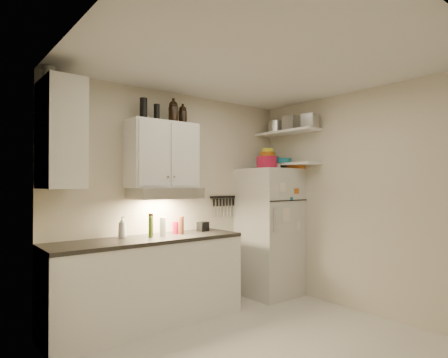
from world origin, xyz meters
TOP-DOWN VIEW (x-y plane):
  - floor at (0.00, 0.00)m, footprint 3.20×3.00m
  - ceiling at (0.00, 0.00)m, footprint 3.20×3.00m
  - back_wall at (0.00, 1.51)m, footprint 3.20×0.02m
  - left_wall at (-1.61, 0.00)m, footprint 0.02×3.00m
  - right_wall at (1.61, 0.00)m, footprint 0.02×3.00m
  - base_cabinet at (-0.55, 1.20)m, footprint 2.10×0.60m
  - countertop at (-0.55, 1.20)m, footprint 2.10×0.62m
  - upper_cabinet at (-0.30, 1.33)m, footprint 0.80×0.33m
  - side_cabinet at (-1.44, 1.20)m, footprint 0.33×0.55m
  - range_hood at (-0.30, 1.27)m, footprint 0.76×0.46m
  - fridge at (1.25, 1.16)m, footprint 0.70×0.68m
  - shelf_hi at (1.45, 1.02)m, footprint 0.30×0.95m
  - shelf_lo at (1.45, 1.02)m, footprint 0.30×0.95m
  - knife_strip at (0.70, 1.49)m, footprint 0.42×0.02m
  - dutch_oven at (1.12, 1.08)m, footprint 0.29×0.29m
  - book_stack at (1.51, 0.91)m, footprint 0.24×0.27m
  - spice_jar at (1.29, 1.03)m, footprint 0.06×0.06m
  - stock_pot at (1.51, 1.28)m, footprint 0.31×0.31m
  - tin_a at (1.46, 0.96)m, footprint 0.22×0.20m
  - tin_b at (1.43, 0.62)m, footprint 0.20×0.20m
  - bowl_teal at (1.40, 1.30)m, footprint 0.26×0.26m
  - bowl_orange at (1.35, 1.30)m, footprint 0.21×0.21m
  - bowl_yellow at (1.35, 1.30)m, footprint 0.16×0.16m
  - plates at (1.38, 1.05)m, footprint 0.32×0.32m
  - growler_a at (-0.17, 1.32)m, footprint 0.13×0.13m
  - growler_b at (0.01, 1.39)m, footprint 0.10×0.10m
  - thermos_a at (-0.37, 1.34)m, footprint 0.07×0.07m
  - thermos_b at (-0.53, 1.34)m, footprint 0.10×0.10m
  - side_jar at (-1.51, 1.32)m, footprint 0.13×0.13m
  - soap_bottle at (-0.77, 1.36)m, footprint 0.13×0.13m
  - pepper_mill at (-0.12, 1.23)m, footprint 0.08×0.08m
  - oil_bottle at (-0.52, 1.20)m, footprint 0.04×0.04m
  - vinegar_bottle at (-0.48, 1.26)m, footprint 0.07×0.07m
  - clear_bottle at (-0.36, 1.23)m, footprint 0.08×0.08m
  - red_jar at (-0.15, 1.29)m, footprint 0.09×0.09m
  - caddy at (0.23, 1.29)m, footprint 0.15×0.12m

SIDE VIEW (x-z plane):
  - floor at x=0.00m, z-range -0.02..0.00m
  - base_cabinet at x=-0.55m, z-range 0.00..0.88m
  - fridge at x=1.25m, z-range 0.00..1.70m
  - countertop at x=-0.55m, z-range 0.88..0.92m
  - caddy at x=0.23m, z-range 0.92..1.03m
  - red_jar at x=-0.15m, z-range 0.92..1.06m
  - clear_bottle at x=-0.36m, z-range 0.92..1.12m
  - pepper_mill at x=-0.12m, z-range 0.92..1.13m
  - oil_bottle at x=-0.52m, z-range 0.92..1.14m
  - vinegar_bottle at x=-0.48m, z-range 0.92..1.17m
  - soap_bottle at x=-0.77m, z-range 0.92..1.18m
  - back_wall at x=0.00m, z-range 0.00..2.60m
  - left_wall at x=-1.61m, z-range 0.00..2.60m
  - right_wall at x=1.61m, z-range 0.00..2.60m
  - knife_strip at x=0.70m, z-range 1.31..1.33m
  - range_hood at x=-0.30m, z-range 1.33..1.45m
  - book_stack at x=1.51m, z-range 1.70..1.77m
  - spice_jar at x=1.29m, z-range 1.70..1.79m
  - shelf_lo at x=1.45m, z-range 1.75..1.77m
  - dutch_oven at x=1.12m, z-range 1.70..1.86m
  - plates at x=1.38m, z-range 1.77..1.84m
  - upper_cabinet at x=-0.30m, z-range 1.45..2.20m
  - bowl_teal at x=1.40m, z-range 1.77..1.88m
  - bowl_orange at x=1.35m, z-range 1.88..1.94m
  - side_cabinet at x=-1.44m, z-range 1.45..2.45m
  - bowl_yellow at x=1.35m, z-range 1.94..1.99m
  - shelf_hi at x=1.45m, z-range 2.19..2.22m
  - thermos_a at x=-0.37m, z-range 2.20..2.40m
  - tin_b at x=1.43m, z-range 2.21..2.39m
  - stock_pot at x=1.51m, z-range 2.21..2.39m
  - tin_a at x=1.46m, z-range 2.21..2.41m
  - growler_b at x=0.01m, z-range 2.20..2.44m
  - thermos_b at x=-0.53m, z-range 2.20..2.44m
  - growler_a at x=-0.17m, z-range 2.20..2.46m
  - side_jar at x=-1.51m, z-range 2.45..2.60m
  - ceiling at x=0.00m, z-range 2.60..2.62m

